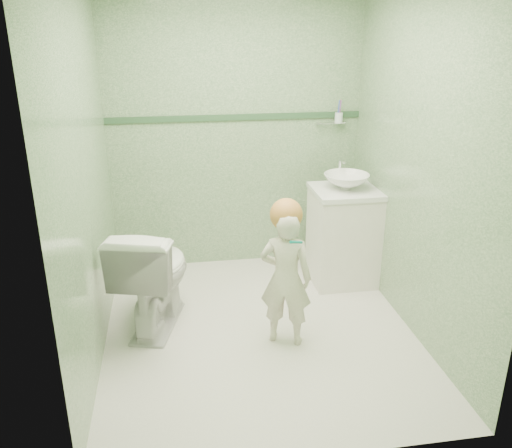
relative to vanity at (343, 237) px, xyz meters
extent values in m
plane|color=silver|center=(-0.84, -0.70, -0.40)|extent=(2.50, 2.50, 0.00)
cube|color=#6C9569|center=(-0.84, 0.55, 0.80)|extent=(2.20, 0.04, 2.40)
cube|color=#6C9569|center=(-0.84, -1.95, 0.80)|extent=(2.20, 0.04, 2.40)
cube|color=#6C9569|center=(-1.94, -0.70, 0.80)|extent=(0.04, 2.50, 2.40)
cube|color=#6C9569|center=(0.26, -0.70, 0.80)|extent=(0.04, 2.50, 2.40)
cube|color=#2E5233|center=(-0.84, 0.54, 0.95)|extent=(2.20, 0.02, 0.05)
cube|color=white|center=(0.00, 0.00, 0.00)|extent=(0.52, 0.50, 0.80)
cube|color=white|center=(0.00, 0.00, 0.41)|extent=(0.54, 0.52, 0.04)
imported|color=white|center=(0.00, 0.00, 0.49)|extent=(0.37, 0.37, 0.13)
cylinder|color=silver|center=(0.00, 0.20, 0.55)|extent=(0.03, 0.03, 0.18)
cylinder|color=silver|center=(0.00, 0.15, 0.63)|extent=(0.02, 0.12, 0.02)
cylinder|color=silver|center=(0.00, 0.50, 0.88)|extent=(0.26, 0.02, 0.02)
cylinder|color=silver|center=(0.06, 0.48, 0.93)|extent=(0.07, 0.07, 0.09)
cylinder|color=#D43F57|center=(0.07, 0.48, 1.00)|extent=(0.01, 0.01, 0.17)
cylinder|color=#3D52C2|center=(0.05, 0.47, 1.00)|extent=(0.01, 0.01, 0.17)
cylinder|color=purple|center=(0.06, 0.47, 1.00)|extent=(0.01, 0.01, 0.17)
imported|color=white|center=(-1.58, -0.48, 0.01)|extent=(0.65, 0.89, 0.81)
imported|color=beige|center=(-0.68, -0.85, 0.09)|extent=(0.42, 0.35, 0.98)
sphere|color=#C07D39|center=(-0.68, -0.83, 0.54)|extent=(0.22, 0.22, 0.22)
cylinder|color=#027F7C|center=(-0.66, -1.00, 0.42)|extent=(0.11, 0.11, 0.06)
cube|color=white|center=(-0.69, -0.93, 0.46)|extent=(0.03, 0.03, 0.02)
camera|label=1|loc=(-1.40, -4.03, 1.73)|focal=37.43mm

